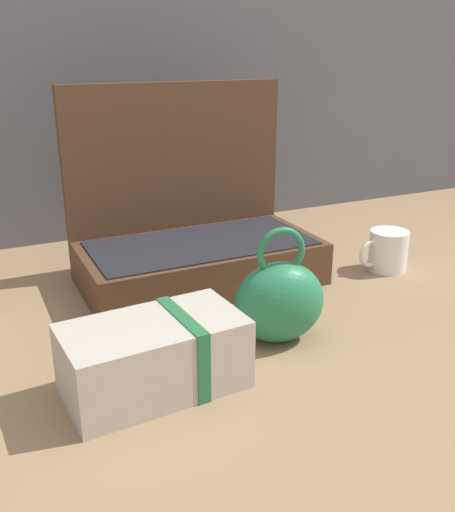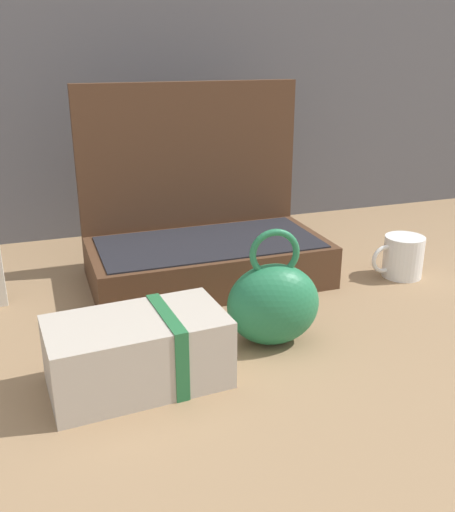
{
  "view_description": "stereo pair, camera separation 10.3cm",
  "coord_description": "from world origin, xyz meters",
  "px_view_note": "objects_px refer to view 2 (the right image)",
  "views": [
    {
      "loc": [
        -0.4,
        -0.89,
        0.48
      ],
      "look_at": [
        0.01,
        -0.02,
        0.12
      ],
      "focal_mm": 39.82,
      "sensor_mm": 36.0,
      "label": 1
    },
    {
      "loc": [
        -0.31,
        -0.93,
        0.48
      ],
      "look_at": [
        0.01,
        -0.02,
        0.12
      ],
      "focal_mm": 39.82,
      "sensor_mm": 36.0,
      "label": 2
    }
  ],
  "objects_px": {
    "teal_pouch_handbag": "(273,303)",
    "cream_toiletry_bag": "(140,351)",
    "open_suitcase": "(203,236)",
    "coffee_mug": "(402,257)"
  },
  "relations": [
    {
      "from": "open_suitcase",
      "to": "coffee_mug",
      "type": "height_order",
      "value": "open_suitcase"
    },
    {
      "from": "open_suitcase",
      "to": "teal_pouch_handbag",
      "type": "height_order",
      "value": "open_suitcase"
    },
    {
      "from": "teal_pouch_handbag",
      "to": "cream_toiletry_bag",
      "type": "distance_m",
      "value": 0.24
    },
    {
      "from": "teal_pouch_handbag",
      "to": "cream_toiletry_bag",
      "type": "bearing_deg",
      "value": -168.09
    },
    {
      "from": "teal_pouch_handbag",
      "to": "coffee_mug",
      "type": "height_order",
      "value": "teal_pouch_handbag"
    },
    {
      "from": "open_suitcase",
      "to": "teal_pouch_handbag",
      "type": "distance_m",
      "value": 0.33
    },
    {
      "from": "cream_toiletry_bag",
      "to": "coffee_mug",
      "type": "distance_m",
      "value": 0.66
    },
    {
      "from": "open_suitcase",
      "to": "cream_toiletry_bag",
      "type": "relative_size",
      "value": 1.84
    },
    {
      "from": "open_suitcase",
      "to": "cream_toiletry_bag",
      "type": "bearing_deg",
      "value": -119.58
    },
    {
      "from": "cream_toiletry_bag",
      "to": "coffee_mug",
      "type": "relative_size",
      "value": 2.19
    }
  ]
}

